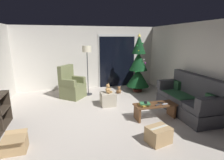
{
  "coord_description": "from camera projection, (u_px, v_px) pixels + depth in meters",
  "views": [
    {
      "loc": [
        -0.86,
        -4.11,
        2.06
      ],
      "look_at": [
        0.4,
        0.7,
        0.85
      ],
      "focal_mm": 28.07,
      "sensor_mm": 36.0,
      "label": 1
    }
  ],
  "objects": [
    {
      "name": "book_stack",
      "position": [
        145.0,
        104.0,
        4.39
      ],
      "size": [
        0.29,
        0.25,
        0.08
      ],
      "color": "#B79333",
      "rests_on": "coffee_table"
    },
    {
      "name": "wall_back",
      "position": [
        88.0,
        58.0,
        7.15
      ],
      "size": [
        5.72,
        0.12,
        2.5
      ],
      "primitive_type": "cube",
      "color": "silver",
      "rests_on": "ground"
    },
    {
      "name": "remote_silver",
      "position": [
        165.0,
        104.0,
        4.48
      ],
      "size": [
        0.16,
        0.07,
        0.02
      ],
      "primitive_type": "cube",
      "rotation": [
        0.0,
        0.0,
        1.74
      ],
      "color": "#ADADB2",
      "rests_on": "coffee_table"
    },
    {
      "name": "cell_phone",
      "position": [
        146.0,
        103.0,
        4.38
      ],
      "size": [
        0.12,
        0.16,
        0.01
      ],
      "primitive_type": "cube",
      "rotation": [
        0.0,
        0.0,
        -0.42
      ],
      "color": "black",
      "rests_on": "book_stack"
    },
    {
      "name": "teddy_bear_honey",
      "position": [
        108.0,
        89.0,
        5.36
      ],
      "size": [
        0.21,
        0.22,
        0.29
      ],
      "color": "tan",
      "rests_on": "ottoman"
    },
    {
      "name": "remote_graphite",
      "position": [
        158.0,
        105.0,
        4.43
      ],
      "size": [
        0.16,
        0.11,
        0.02
      ],
      "primitive_type": "cube",
      "rotation": [
        0.0,
        0.0,
        5.17
      ],
      "color": "#333338",
      "rests_on": "coffee_table"
    },
    {
      "name": "armchair",
      "position": [
        72.0,
        86.0,
        6.11
      ],
      "size": [
        0.96,
        0.96,
        1.13
      ],
      "color": "olive",
      "rests_on": "ground"
    },
    {
      "name": "patio_door_frame",
      "position": [
        117.0,
        61.0,
        7.41
      ],
      "size": [
        1.6,
        0.02,
        2.2
      ],
      "primitive_type": "cube",
      "color": "silver",
      "rests_on": "ground"
    },
    {
      "name": "ottoman",
      "position": [
        108.0,
        99.0,
        5.44
      ],
      "size": [
        0.44,
        0.44,
        0.4
      ],
      "primitive_type": "cube",
      "color": "#B2A893",
      "rests_on": "ground"
    },
    {
      "name": "ground_plane",
      "position": [
        104.0,
        119.0,
        4.57
      ],
      "size": [
        7.0,
        7.0,
        0.0
      ],
      "primitive_type": "plane",
      "color": "#BCB2A8"
    },
    {
      "name": "christmas_tree",
      "position": [
        138.0,
        67.0,
        6.68
      ],
      "size": [
        0.88,
        0.88,
        2.22
      ],
      "color": "#4C1E19",
      "rests_on": "ground"
    },
    {
      "name": "cardboard_box_open_near_shelf",
      "position": [
        15.0,
        145.0,
        3.23
      ],
      "size": [
        0.43,
        0.52,
        0.32
      ],
      "color": "tan",
      "rests_on": "ground"
    },
    {
      "name": "remote_black",
      "position": [
        161.0,
        103.0,
        4.57
      ],
      "size": [
        0.16,
        0.1,
        0.02
      ],
      "primitive_type": "cube",
      "rotation": [
        0.0,
        0.0,
        1.15
      ],
      "color": "black",
      "rests_on": "coffee_table"
    },
    {
      "name": "couch",
      "position": [
        188.0,
        100.0,
        4.81
      ],
      "size": [
        0.8,
        1.95,
        1.08
      ],
      "color": "#3D3D42",
      "rests_on": "ground"
    },
    {
      "name": "floor_lamp",
      "position": [
        87.0,
        54.0,
        6.15
      ],
      "size": [
        0.32,
        0.32,
        1.78
      ],
      "color": "#2D2D30",
      "rests_on": "ground"
    },
    {
      "name": "wall_right",
      "position": [
        202.0,
        67.0,
        4.97
      ],
      "size": [
        0.12,
        6.0,
        2.5
      ],
      "primitive_type": "cube",
      "color": "silver",
      "rests_on": "ground"
    },
    {
      "name": "teddy_bear_chestnut_by_tree",
      "position": [
        119.0,
        90.0,
        6.59
      ],
      "size": [
        0.2,
        0.19,
        0.29
      ],
      "color": "brown",
      "rests_on": "ground"
    },
    {
      "name": "coffee_table",
      "position": [
        155.0,
        109.0,
        4.54
      ],
      "size": [
        1.1,
        0.4,
        0.39
      ],
      "color": "brown",
      "rests_on": "ground"
    },
    {
      "name": "cardboard_box_taped_mid_floor",
      "position": [
        158.0,
        135.0,
        3.5
      ],
      "size": [
        0.53,
        0.45,
        0.33
      ],
      "color": "tan",
      "rests_on": "ground"
    },
    {
      "name": "patio_door_glass",
      "position": [
        117.0,
        62.0,
        7.41
      ],
      "size": [
        1.5,
        0.02,
        2.1
      ],
      "primitive_type": "cube",
      "color": "black",
      "rests_on": "ground"
    }
  ]
}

